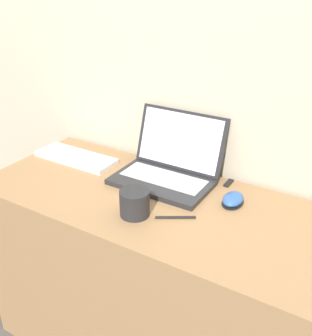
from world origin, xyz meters
name	(u,v)px	position (x,y,z in m)	size (l,w,h in m)	color
wall_back	(203,50)	(0.00, 0.60, 1.25)	(7.00, 0.04, 2.50)	#BCB299
desk	(158,283)	(0.00, 0.28, 0.39)	(1.36, 0.56, 0.78)	#936D47
laptop	(169,166)	(-0.05, 0.44, 0.84)	(0.37, 0.30, 0.24)	#232326
drink_cup	(135,203)	(-0.02, 0.16, 0.83)	(0.10, 0.10, 0.09)	#232326
computer_mouse	(233,199)	(0.24, 0.40, 0.79)	(0.07, 0.11, 0.04)	black
external_keyboard	(76,157)	(-0.48, 0.39, 0.79)	(0.36, 0.13, 0.02)	silver
usb_stick	(229,183)	(0.17, 0.52, 0.78)	(0.02, 0.06, 0.01)	black
pen	(175,217)	(0.11, 0.21, 0.78)	(0.12, 0.08, 0.01)	black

